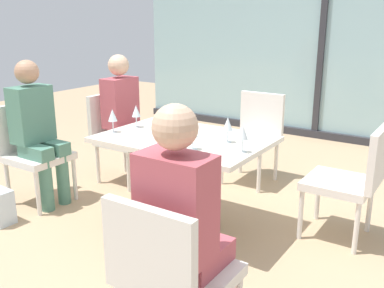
{
  "coord_description": "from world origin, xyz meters",
  "views": [
    {
      "loc": [
        1.8,
        -2.63,
        1.61
      ],
      "look_at": [
        0.0,
        0.1,
        0.65
      ],
      "focal_mm": 41.09,
      "sensor_mm": 36.0,
      "label": 1
    }
  ],
  "objects": [
    {
      "name": "person_front_right",
      "position": [
        0.76,
        -1.13,
        0.7
      ],
      "size": [
        0.34,
        0.39,
        1.26
      ],
      "color": "#B24C56",
      "rests_on": "ground_plane"
    },
    {
      "name": "chair_far_left",
      "position": [
        -1.14,
        0.49,
        0.5
      ],
      "size": [
        0.5,
        0.46,
        0.87
      ],
      "color": "silver",
      "rests_on": "ground_plane"
    },
    {
      "name": "chair_far_right",
      "position": [
        1.14,
        0.49,
        0.5
      ],
      "size": [
        0.5,
        0.46,
        0.87
      ],
      "color": "silver",
      "rests_on": "ground_plane"
    },
    {
      "name": "ground_plane",
      "position": [
        0.0,
        0.0,
        0.0
      ],
      "size": [
        12.0,
        12.0,
        0.0
      ],
      "primitive_type": "plane",
      "color": "tan"
    },
    {
      "name": "chair_front_right",
      "position": [
        0.76,
        -1.24,
        0.5
      ],
      "size": [
        0.46,
        0.5,
        0.87
      ],
      "color": "silver",
      "rests_on": "ground_plane"
    },
    {
      "name": "chair_side_end",
      "position": [
        -1.42,
        -0.32,
        0.5
      ],
      "size": [
        0.5,
        0.46,
        0.87
      ],
      "color": "silver",
      "rests_on": "ground_plane"
    },
    {
      "name": "coffee_cup",
      "position": [
        0.02,
        -0.28,
        0.78
      ],
      "size": [
        0.08,
        0.08,
        0.09
      ],
      "primitive_type": "cylinder",
      "color": "white",
      "rests_on": "dining_table_main"
    },
    {
      "name": "wine_glass_2",
      "position": [
        0.34,
        0.05,
        0.86
      ],
      "size": [
        0.07,
        0.07,
        0.18
      ],
      "color": "silver",
      "rests_on": "dining_table_main"
    },
    {
      "name": "cell_phone_on_table",
      "position": [
        -0.06,
        -0.12,
        0.73
      ],
      "size": [
        0.08,
        0.15,
        0.01
      ],
      "primitive_type": "cube",
      "rotation": [
        0.0,
        0.0,
        -0.09
      ],
      "color": "black",
      "rests_on": "dining_table_main"
    },
    {
      "name": "wine_glass_1",
      "position": [
        -0.55,
        -0.19,
        0.86
      ],
      "size": [
        0.07,
        0.07,
        0.18
      ],
      "color": "silver",
      "rests_on": "dining_table_main"
    },
    {
      "name": "window_wall_backdrop",
      "position": [
        0.0,
        3.2,
        1.21
      ],
      "size": [
        5.55,
        0.1,
        2.7
      ],
      "color": "#92B7BC",
      "rests_on": "ground_plane"
    },
    {
      "name": "wine_glass_3",
      "position": [
        0.23,
        -0.24,
        0.86
      ],
      "size": [
        0.07,
        0.07,
        0.18
      ],
      "color": "silver",
      "rests_on": "dining_table_main"
    },
    {
      "name": "wine_glass_0",
      "position": [
        0.54,
        -0.11,
        0.86
      ],
      "size": [
        0.07,
        0.07,
        0.18
      ],
      "color": "silver",
      "rests_on": "dining_table_main"
    },
    {
      "name": "dining_table_main",
      "position": [
        0.0,
        0.0,
        0.54
      ],
      "size": [
        1.24,
        0.86,
        0.73
      ],
      "color": "silver",
      "rests_on": "ground_plane"
    },
    {
      "name": "person_far_left",
      "position": [
        -1.03,
        0.49,
        0.7
      ],
      "size": [
        0.39,
        0.34,
        1.26
      ],
      "color": "#B24C56",
      "rests_on": "ground_plane"
    },
    {
      "name": "wine_glass_4",
      "position": [
        -0.5,
        0.03,
        0.86
      ],
      "size": [
        0.07,
        0.07,
        0.18
      ],
      "color": "silver",
      "rests_on": "dining_table_main"
    },
    {
      "name": "person_side_end",
      "position": [
        -1.31,
        -0.32,
        0.7
      ],
      "size": [
        0.39,
        0.34,
        1.26
      ],
      "color": "#4C7F6B",
      "rests_on": "ground_plane"
    },
    {
      "name": "chair_near_window",
      "position": [
        0.0,
        1.24,
        0.5
      ],
      "size": [
        0.46,
        0.51,
        0.87
      ],
      "color": "silver",
      "rests_on": "ground_plane"
    }
  ]
}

